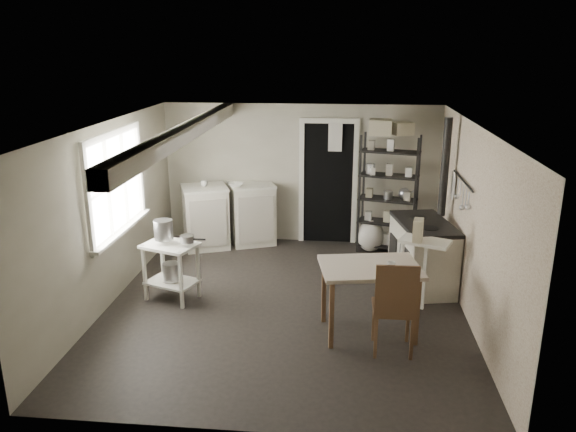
# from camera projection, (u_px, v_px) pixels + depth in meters

# --- Properties ---
(floor) EXTENTS (5.00, 5.00, 0.00)m
(floor) POSITION_uv_depth(u_px,v_px,m) (286.00, 304.00, 7.23)
(floor) COLOR black
(floor) RESTS_ON ground
(ceiling) EXTENTS (5.00, 5.00, 0.00)m
(ceiling) POSITION_uv_depth(u_px,v_px,m) (285.00, 125.00, 6.55)
(ceiling) COLOR silver
(ceiling) RESTS_ON wall_back
(wall_back) EXTENTS (4.50, 0.02, 2.30)m
(wall_back) POSITION_uv_depth(u_px,v_px,m) (301.00, 174.00, 9.27)
(wall_back) COLOR #A9A490
(wall_back) RESTS_ON ground
(wall_front) EXTENTS (4.50, 0.02, 2.30)m
(wall_front) POSITION_uv_depth(u_px,v_px,m) (254.00, 312.00, 4.51)
(wall_front) COLOR #A9A490
(wall_front) RESTS_ON ground
(wall_left) EXTENTS (0.02, 5.00, 2.30)m
(wall_left) POSITION_uv_depth(u_px,v_px,m) (109.00, 214.00, 7.10)
(wall_left) COLOR #A9A490
(wall_left) RESTS_ON ground
(wall_right) EXTENTS (0.02, 5.00, 2.30)m
(wall_right) POSITION_uv_depth(u_px,v_px,m) (473.00, 225.00, 6.68)
(wall_right) COLOR #A9A490
(wall_right) RESTS_ON ground
(window) EXTENTS (0.12, 1.76, 1.28)m
(window) POSITION_uv_depth(u_px,v_px,m) (115.00, 183.00, 7.18)
(window) COLOR silver
(window) RESTS_ON wall_left
(doorway) EXTENTS (0.96, 0.10, 2.08)m
(doorway) POSITION_uv_depth(u_px,v_px,m) (328.00, 184.00, 9.24)
(doorway) COLOR silver
(doorway) RESTS_ON ground
(ceiling_beam) EXTENTS (0.18, 5.00, 0.18)m
(ceiling_beam) POSITION_uv_depth(u_px,v_px,m) (186.00, 132.00, 6.69)
(ceiling_beam) COLOR silver
(ceiling_beam) RESTS_ON ceiling
(wallpaper_panel) EXTENTS (0.01, 5.00, 2.30)m
(wallpaper_panel) POSITION_uv_depth(u_px,v_px,m) (472.00, 225.00, 6.68)
(wallpaper_panel) COLOR beige
(wallpaper_panel) RESTS_ON wall_right
(utensil_rail) EXTENTS (0.06, 1.20, 0.44)m
(utensil_rail) POSITION_uv_depth(u_px,v_px,m) (461.00, 180.00, 7.14)
(utensil_rail) COLOR #B2B1B4
(utensil_rail) RESTS_ON wall_right
(prep_table) EXTENTS (0.79, 0.67, 0.76)m
(prep_table) POSITION_uv_depth(u_px,v_px,m) (171.00, 270.00, 7.28)
(prep_table) COLOR silver
(prep_table) RESTS_ON ground
(stockpot) EXTENTS (0.24, 0.24, 0.26)m
(stockpot) POSITION_uv_depth(u_px,v_px,m) (163.00, 230.00, 7.16)
(stockpot) COLOR #B2B1B4
(stockpot) RESTS_ON prep_table
(saucepan) EXTENTS (0.20, 0.20, 0.10)m
(saucepan) POSITION_uv_depth(u_px,v_px,m) (187.00, 239.00, 7.09)
(saucepan) COLOR #B2B1B4
(saucepan) RESTS_ON prep_table
(bucket) EXTENTS (0.27, 0.27, 0.24)m
(bucket) POSITION_uv_depth(u_px,v_px,m) (171.00, 272.00, 7.27)
(bucket) COLOR #B2B1B4
(bucket) RESTS_ON prep_table
(base_cabinets) EXTENTS (1.68, 1.18, 1.01)m
(base_cabinets) POSITION_uv_depth(u_px,v_px,m) (229.00, 218.00, 9.27)
(base_cabinets) COLOR beige
(base_cabinets) RESTS_ON ground
(mixing_bowl) EXTENTS (0.35, 0.35, 0.07)m
(mixing_bowl) POSITION_uv_depth(u_px,v_px,m) (237.00, 190.00, 9.04)
(mixing_bowl) COLOR white
(mixing_bowl) RESTS_ON base_cabinets
(counter_cup) EXTENTS (0.15, 0.15, 0.09)m
(counter_cup) POSITION_uv_depth(u_px,v_px,m) (204.00, 189.00, 9.06)
(counter_cup) COLOR white
(counter_cup) RESTS_ON base_cabinets
(shelf_rack) EXTENTS (0.95, 0.55, 1.89)m
(shelf_rack) POSITION_uv_depth(u_px,v_px,m) (388.00, 195.00, 8.78)
(shelf_rack) COLOR black
(shelf_rack) RESTS_ON ground
(shelf_jar) EXTENTS (0.09, 0.09, 0.17)m
(shelf_jar) POSITION_uv_depth(u_px,v_px,m) (372.00, 169.00, 8.66)
(shelf_jar) COLOR white
(shelf_jar) RESTS_ON shelf_rack
(storage_box_a) EXTENTS (0.36, 0.33, 0.23)m
(storage_box_a) POSITION_uv_depth(u_px,v_px,m) (380.00, 127.00, 8.46)
(storage_box_a) COLOR beige
(storage_box_a) RESTS_ON shelf_rack
(storage_box_b) EXTENTS (0.37, 0.36, 0.19)m
(storage_box_b) POSITION_uv_depth(u_px,v_px,m) (402.00, 128.00, 8.50)
(storage_box_b) COLOR beige
(storage_box_b) RESTS_ON shelf_rack
(stove) EXTENTS (0.86, 1.27, 0.92)m
(stove) POSITION_uv_depth(u_px,v_px,m) (422.00, 256.00, 7.67)
(stove) COLOR beige
(stove) RESTS_ON ground
(stovepipe) EXTENTS (0.11, 0.11, 1.40)m
(stovepipe) POSITION_uv_depth(u_px,v_px,m) (445.00, 167.00, 7.69)
(stovepipe) COLOR black
(stovepipe) RESTS_ON stove
(side_ledge) EXTENTS (0.68, 0.54, 0.92)m
(side_ledge) POSITION_uv_depth(u_px,v_px,m) (423.00, 277.00, 6.99)
(side_ledge) COLOR silver
(side_ledge) RESTS_ON ground
(oats_box) EXTENTS (0.15, 0.20, 0.28)m
(oats_box) POSITION_uv_depth(u_px,v_px,m) (418.00, 234.00, 6.77)
(oats_box) COLOR beige
(oats_box) RESTS_ON side_ledge
(work_table) EXTENTS (1.21, 0.94, 0.84)m
(work_table) POSITION_uv_depth(u_px,v_px,m) (368.00, 303.00, 6.41)
(work_table) COLOR beige
(work_table) RESTS_ON ground
(table_cup) EXTENTS (0.11, 0.11, 0.09)m
(table_cup) POSITION_uv_depth(u_px,v_px,m) (391.00, 272.00, 6.18)
(table_cup) COLOR white
(table_cup) RESTS_ON work_table
(chair) EXTENTS (0.45, 0.47, 1.07)m
(chair) POSITION_uv_depth(u_px,v_px,m) (393.00, 309.00, 6.02)
(chair) COLOR #503522
(chair) RESTS_ON ground
(flour_sack) EXTENTS (0.49, 0.44, 0.52)m
(flour_sack) POSITION_uv_depth(u_px,v_px,m) (370.00, 237.00, 9.02)
(flour_sack) COLOR silver
(flour_sack) RESTS_ON ground
(floor_crock) EXTENTS (0.12, 0.12, 0.14)m
(floor_crock) POSITION_uv_depth(u_px,v_px,m) (415.00, 307.00, 6.99)
(floor_crock) COLOR white
(floor_crock) RESTS_ON ground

